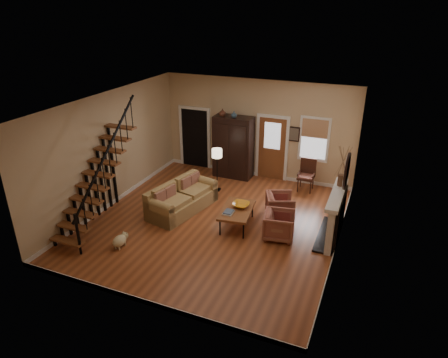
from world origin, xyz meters
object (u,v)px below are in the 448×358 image
at_px(coffee_table, 237,217).
at_px(armchair_left, 279,225).
at_px(floor_lamp, 217,170).
at_px(side_chair, 306,176).
at_px(armchair_right, 280,205).
at_px(sofa, 182,198).
at_px(armoire, 233,147).

distance_m(coffee_table, armchair_left, 1.21).
xyz_separation_m(floor_lamp, side_chair, (2.60, 1.06, -0.19)).
bearing_deg(side_chair, armchair_right, -98.94).
relative_size(sofa, armchair_right, 2.89).
relative_size(coffee_table, side_chair, 1.30).
bearing_deg(coffee_table, floor_lamp, 126.78).
xyz_separation_m(sofa, armchair_right, (2.68, 0.72, -0.06)).
relative_size(armoire, floor_lamp, 1.51).
bearing_deg(side_chair, armoire, 175.52).
height_order(armoire, sofa, armoire).
xyz_separation_m(sofa, side_chair, (2.99, 2.67, 0.10)).
bearing_deg(armchair_right, coffee_table, 112.65).
bearing_deg(sofa, armchair_left, 5.30).
bearing_deg(armoire, coffee_table, -66.96).
relative_size(coffee_table, armchair_right, 1.75).
bearing_deg(sofa, coffee_table, 5.14).
distance_m(armchair_right, floor_lamp, 2.49).
bearing_deg(side_chair, armchair_left, -90.84).
distance_m(floor_lamp, side_chair, 2.82).
bearing_deg(armchair_right, armoire, 23.86).
bearing_deg(floor_lamp, armoire, 87.56).
height_order(coffee_table, side_chair, side_chair).
distance_m(coffee_table, armchair_right, 1.32).
bearing_deg(armoire, armchair_right, -43.90).
bearing_deg(armchair_right, floor_lamp, 46.36).
distance_m(coffee_table, floor_lamp, 2.32).
bearing_deg(armchair_left, side_chair, -10.54).
relative_size(sofa, side_chair, 2.14).
distance_m(armchair_right, side_chair, 1.99).
xyz_separation_m(armchair_left, floor_lamp, (-2.56, 1.96, 0.34)).
bearing_deg(sofa, side_chair, 53.80).
bearing_deg(armchair_left, floor_lamp, 42.84).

